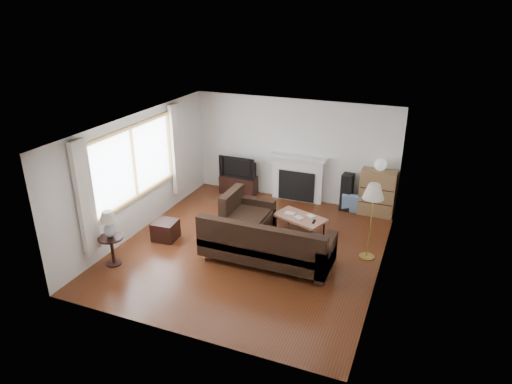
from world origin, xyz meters
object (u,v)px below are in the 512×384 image
at_px(bookshelf, 377,193).
at_px(side_table, 112,251).
at_px(sectional_sofa, 267,242).
at_px(tv_stand, 239,185).
at_px(coffee_table, 300,225).
at_px(floor_lamp, 370,222).

relative_size(bookshelf, side_table, 1.88).
height_order(bookshelf, sectional_sofa, bookshelf).
bearing_deg(bookshelf, tv_stand, -179.50).
distance_m(sectional_sofa, coffee_table, 1.34).
bearing_deg(coffee_table, side_table, -120.23).
distance_m(tv_stand, bookshelf, 3.46).
distance_m(bookshelf, floor_lamp, 2.04).
bearing_deg(tv_stand, floor_lamp, -29.12).
height_order(bookshelf, side_table, bookshelf).
xyz_separation_m(tv_stand, coffee_table, (2.10, -1.56, -0.02)).
bearing_deg(coffee_table, floor_lamp, 3.20).
bearing_deg(bookshelf, floor_lamp, -86.00).
bearing_deg(side_table, coffee_table, 40.29).
distance_m(tv_stand, floor_lamp, 4.14).
relative_size(coffee_table, floor_lamp, 0.69).
height_order(sectional_sofa, floor_lamp, floor_lamp).
relative_size(tv_stand, coffee_table, 0.87).
distance_m(sectional_sofa, floor_lamp, 1.97).
bearing_deg(tv_stand, bookshelf, 0.50).
height_order(sectional_sofa, coffee_table, sectional_sofa).
relative_size(sectional_sofa, coffee_table, 2.52).
xyz_separation_m(tv_stand, side_table, (-0.79, -4.01, 0.06)).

